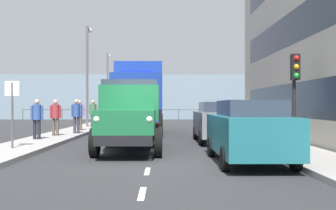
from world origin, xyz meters
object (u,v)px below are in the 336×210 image
(lorry_cargo_blue, at_px, (140,96))
(lamp_post_far, at_px, (108,80))
(pedestrian_in_dark_coat, at_px, (93,111))
(lamp_post_promenade, at_px, (88,67))
(pedestrian_couple_b, at_px, (79,113))
(street_sign, at_px, (12,102))
(car_red_oppositeside_1, at_px, (123,114))
(car_teal_kerbside_near, at_px, (248,131))
(truck_vintage_green, at_px, (130,117))
(pedestrian_near_railing, at_px, (76,113))
(pedestrian_with_bag, at_px, (56,114))
(traffic_light_near, at_px, (295,80))
(car_grey_kerbside_1, at_px, (218,121))
(pedestrian_couple_a, at_px, (37,116))
(car_maroon_oppositeside_0, at_px, (113,116))

(lorry_cargo_blue, height_order, lamp_post_far, lamp_post_far)
(pedestrian_in_dark_coat, bearing_deg, lamp_post_promenade, -65.56)
(lamp_post_promenade, bearing_deg, pedestrian_couple_b, 94.49)
(lamp_post_far, height_order, street_sign, lamp_post_far)
(lorry_cargo_blue, xyz_separation_m, car_red_oppositeside_1, (1.80, -8.37, -1.18))
(street_sign, bearing_deg, car_teal_kerbside_near, 160.65)
(lamp_post_far, bearing_deg, lamp_post_promenade, 90.00)
(truck_vintage_green, xyz_separation_m, car_teal_kerbside_near, (-3.45, 2.57, -0.28))
(lamp_post_promenade, distance_m, street_sign, 14.18)
(lamp_post_far, distance_m, street_sign, 24.13)
(pedestrian_near_railing, bearing_deg, pedestrian_with_bag, 67.08)
(pedestrian_in_dark_coat, distance_m, lamp_post_far, 11.72)
(traffic_light_near, bearing_deg, pedestrian_in_dark_coat, -53.75)
(car_grey_kerbside_1, relative_size, car_red_oppositeside_1, 1.12)
(car_red_oppositeside_1, relative_size, street_sign, 1.79)
(car_teal_kerbside_near, bearing_deg, pedestrian_couple_a, -38.67)
(truck_vintage_green, relative_size, lamp_post_far, 0.90)
(pedestrian_couple_a, height_order, traffic_light_near, traffic_light_near)
(pedestrian_in_dark_coat, bearing_deg, traffic_light_near, 126.25)
(car_teal_kerbside_near, distance_m, pedestrian_near_railing, 11.79)
(truck_vintage_green, relative_size, car_red_oppositeside_1, 1.40)
(truck_vintage_green, relative_size, pedestrian_with_bag, 3.32)
(pedestrian_in_dark_coat, bearing_deg, pedestrian_near_railing, 91.15)
(street_sign, bearing_deg, lamp_post_far, -89.84)
(pedestrian_couple_b, relative_size, lamp_post_far, 0.28)
(car_red_oppositeside_1, bearing_deg, pedestrian_in_dark_coat, 73.53)
(pedestrian_with_bag, height_order, street_sign, street_sign)
(pedestrian_with_bag, height_order, lamp_post_promenade, lamp_post_promenade)
(pedestrian_near_railing, height_order, lamp_post_far, lamp_post_far)
(car_teal_kerbside_near, bearing_deg, pedestrian_couple_b, -59.68)
(pedestrian_couple_a, bearing_deg, lamp_post_far, -90.59)
(pedestrian_couple_b, bearing_deg, pedestrian_near_railing, 98.27)
(lamp_post_promenade, xyz_separation_m, lamp_post_far, (0.00, -10.07, -0.30))
(truck_vintage_green, xyz_separation_m, car_grey_kerbside_1, (-3.45, -3.66, -0.28))
(lorry_cargo_blue, bearing_deg, car_grey_kerbside_1, 123.51)
(traffic_light_near, distance_m, lamp_post_promenade, 16.86)
(car_maroon_oppositeside_0, height_order, pedestrian_near_railing, pedestrian_near_railing)
(truck_vintage_green, relative_size, pedestrian_couple_b, 3.28)
(car_teal_kerbside_near, distance_m, lamp_post_far, 27.81)
(traffic_light_near, bearing_deg, pedestrian_near_railing, -37.20)
(lorry_cargo_blue, relative_size, pedestrian_couple_b, 4.77)
(lorry_cargo_blue, relative_size, pedestrian_near_railing, 4.72)
(car_grey_kerbside_1, xyz_separation_m, street_sign, (7.40, 3.63, 0.79))
(pedestrian_with_bag, xyz_separation_m, lamp_post_promenade, (0.06, -8.44, 3.03))
(lamp_post_promenade, distance_m, lamp_post_far, 10.08)
(lorry_cargo_blue, bearing_deg, car_red_oppositeside_1, -77.89)
(car_grey_kerbside_1, distance_m, lamp_post_promenade, 13.16)
(car_red_oppositeside_1, xyz_separation_m, lamp_post_promenade, (2.03, 3.54, 3.29))
(car_red_oppositeside_1, xyz_separation_m, pedestrian_in_dark_coat, (1.44, 4.86, 0.30))
(pedestrian_near_railing, xyz_separation_m, pedestrian_couple_b, (0.37, -2.52, -0.01))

